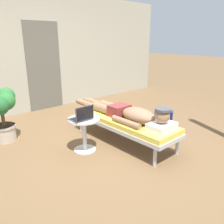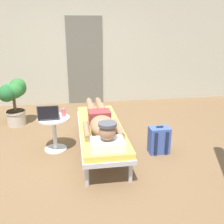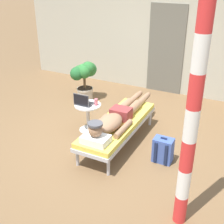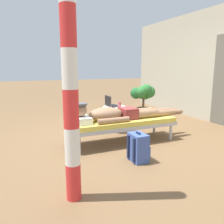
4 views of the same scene
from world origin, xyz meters
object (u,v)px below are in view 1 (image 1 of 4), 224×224
(backpack, at_px, (163,121))
(lounge_chair, at_px, (124,122))
(person_reclining, at_px, (128,113))
(drink_glass, at_px, (90,112))
(laptop, at_px, (82,116))
(potted_plant, at_px, (1,108))
(side_table, at_px, (84,129))

(backpack, bearing_deg, lounge_chair, 168.85)
(person_reclining, bearing_deg, backpack, -5.67)
(person_reclining, xyz_separation_m, drink_glass, (-0.53, 0.29, 0.06))
(lounge_chair, bearing_deg, laptop, 171.69)
(lounge_chair, xyz_separation_m, potted_plant, (-1.49, 1.35, 0.24))
(backpack, bearing_deg, potted_plant, 147.10)
(potted_plant, bearing_deg, drink_glass, -50.24)
(drink_glass, bearing_deg, potted_plant, 129.76)
(potted_plant, bearing_deg, lounge_chair, -42.20)
(side_table, xyz_separation_m, backpack, (1.54, -0.33, -0.16))
(lounge_chair, bearing_deg, potted_plant, 137.80)
(side_table, distance_m, backpack, 1.59)
(lounge_chair, relative_size, laptop, 6.24)
(side_table, distance_m, drink_glass, 0.28)
(lounge_chair, height_order, drink_glass, drink_glass)
(side_table, height_order, drink_glass, drink_glass)
(drink_glass, bearing_deg, person_reclining, -28.34)
(lounge_chair, xyz_separation_m, backpack, (0.86, -0.17, -0.15))
(side_table, relative_size, backpack, 1.23)
(person_reclining, bearing_deg, lounge_chair, 90.00)
(lounge_chair, distance_m, potted_plant, 2.02)
(person_reclining, relative_size, backpack, 5.12)
(lounge_chair, xyz_separation_m, drink_glass, (-0.53, 0.20, 0.24))
(side_table, height_order, laptop, laptop)
(lounge_chair, height_order, person_reclining, person_reclining)
(laptop, bearing_deg, lounge_chair, -8.31)
(person_reclining, distance_m, potted_plant, 2.06)
(drink_glass, bearing_deg, laptop, -155.53)
(backpack, relative_size, potted_plant, 0.47)
(lounge_chair, height_order, laptop, laptop)
(lounge_chair, relative_size, person_reclining, 0.89)
(laptop, relative_size, backpack, 0.73)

